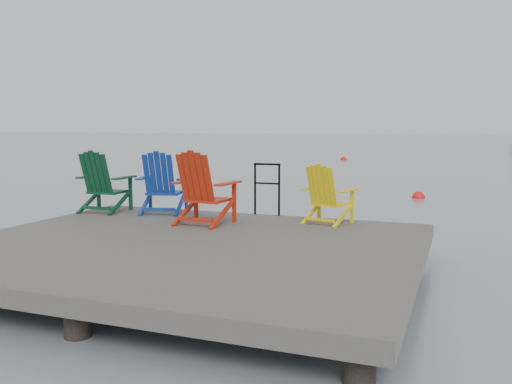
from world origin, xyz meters
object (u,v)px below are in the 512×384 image
(handrail, at_px, (267,184))
(chair_green, at_px, (103,182))
(buoy_a, at_px, (418,198))
(chair_blue, at_px, (162,183))
(chair_yellow, at_px, (327,194))
(chair_red, at_px, (203,188))
(buoy_b, at_px, (344,160))

(handrail, height_order, chair_green, chair_green)
(chair_green, bearing_deg, handrail, 11.34)
(chair_green, bearing_deg, buoy_a, 56.23)
(chair_green, bearing_deg, chair_blue, 9.90)
(chair_yellow, xyz_separation_m, buoy_a, (0.81, 7.86, -0.97))
(chair_blue, bearing_deg, chair_red, -46.67)
(chair_yellow, relative_size, buoy_b, 2.25)
(buoy_a, relative_size, buoy_b, 0.90)
(chair_green, relative_size, chair_red, 0.95)
(chair_red, height_order, buoy_a, chair_red)
(chair_red, distance_m, buoy_b, 26.67)
(chair_red, height_order, buoy_b, chair_red)
(handrail, xyz_separation_m, chair_red, (-0.62, -1.21, 0.03))
(handrail, relative_size, chair_green, 0.84)
(chair_green, xyz_separation_m, buoy_a, (4.81, 8.12, -1.04))
(chair_green, distance_m, buoy_b, 26.00)
(chair_red, xyz_separation_m, chair_yellow, (1.78, 0.75, -0.10))
(handrail, xyz_separation_m, buoy_a, (1.97, 7.39, -1.04))
(handrail, bearing_deg, chair_blue, -164.67)
(handrail, distance_m, chair_red, 1.36)
(chair_green, distance_m, chair_yellow, 4.01)
(chair_blue, height_order, chair_red, chair_red)
(chair_green, bearing_deg, chair_red, -15.33)
(chair_blue, xyz_separation_m, chair_yellow, (2.94, 0.02, -0.07))
(handrail, xyz_separation_m, buoy_b, (-3.96, 25.23, -1.04))
(handrail, height_order, chair_yellow, chair_yellow)
(buoy_a, bearing_deg, chair_green, -120.63)
(chair_blue, xyz_separation_m, buoy_a, (3.74, 7.88, -1.04))
(chair_red, bearing_deg, chair_green, 171.91)
(chair_red, xyz_separation_m, buoy_b, (-3.33, 26.44, -1.07))
(chair_red, bearing_deg, buoy_a, 77.36)
(buoy_a, bearing_deg, chair_red, -106.75)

